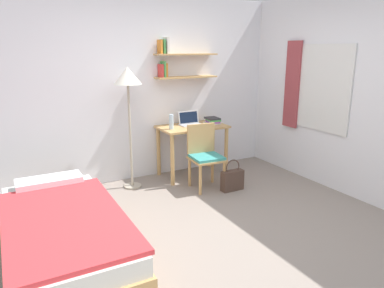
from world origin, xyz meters
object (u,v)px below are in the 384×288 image
Objects in this scene: bed at (64,236)px; standing_lamp at (128,84)px; laptop at (190,121)px; water_bottle at (171,122)px; handbag at (232,180)px; book_stack at (213,121)px; desk at (192,136)px; desk_chair at (205,154)px.

standing_lamp reaches higher than bed.
water_bottle reaches higher than laptop.
laptop is at bearing 36.23° from bed.
laptop is 1.12m from handbag.
book_stack is at bearing 78.54° from handbag.
laptop is (0.01, 0.09, 0.20)m from desk.
desk is at bearing 178.19° from book_stack.
laptop is at bearing 85.84° from desk.
handbag is (-0.16, -0.79, -0.66)m from book_stack.
desk is 0.54m from desk_chair.
desk_chair is 4.12× the size of water_bottle.
book_stack is (0.34, -0.10, -0.00)m from laptop.
desk is 0.45m from water_bottle.
desk_chair is at bearing -99.06° from desk.
standing_lamp reaches higher than book_stack.
standing_lamp reaches higher than desk_chair.
bed is 2.05× the size of desk.
handbag is (0.55, -0.74, -0.72)m from water_bottle.
book_stack is at bearing -16.10° from laptop.
laptop is at bearing 163.90° from book_stack.
desk_chair is (-0.08, -0.51, -0.14)m from desk.
bed is at bearing -149.40° from book_stack.
desk reaches higher than handbag.
water_bottle is at bearing 38.95° from bed.
handbag is (1.16, -0.76, -1.28)m from standing_lamp.
water_bottle reaches higher than desk.
desk_chair is 0.53× the size of standing_lamp.
water_bottle is 0.83× the size of book_stack.
desk_chair is 3.41× the size of book_stack.
book_stack is 1.04m from handbag.
water_bottle is 1.17m from handbag.
standing_lamp is 1.89m from handbag.
bed is 4.66× the size of handbag.
desk_chair is 2.61× the size of laptop.
bed is 2.38m from handbag.
desk is 3.87× the size of book_stack.
standing_lamp is 7.76× the size of water_bottle.
handbag is (2.29, 0.66, -0.09)m from bed.
laptop is at bearing 101.43° from handbag.
desk is at bearing 8.53° from water_bottle.
laptop is (2.11, 1.55, 0.58)m from bed.
handbag is at bearing -76.93° from desk.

